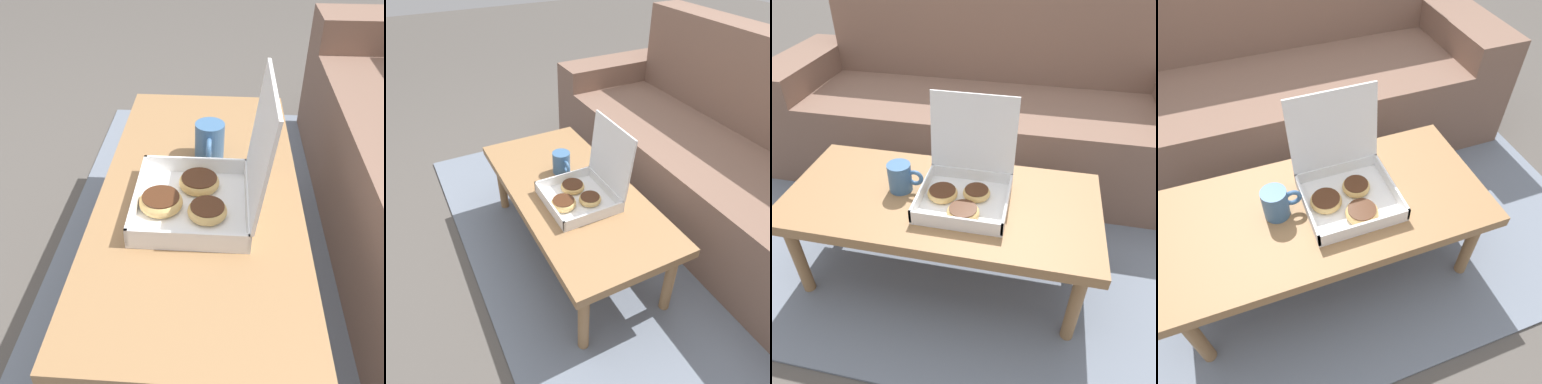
{
  "view_description": "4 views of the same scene",
  "coord_description": "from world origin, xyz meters",
  "views": [
    {
      "loc": [
        0.94,
        -0.04,
        1.1
      ],
      "look_at": [
        0.09,
        -0.1,
        0.44
      ],
      "focal_mm": 42.0,
      "sensor_mm": 36.0,
      "label": 1
    },
    {
      "loc": [
        1.21,
        -0.67,
        1.4
      ],
      "look_at": [
        0.09,
        -0.1,
        0.44
      ],
      "focal_mm": 35.0,
      "sensor_mm": 36.0,
      "label": 2
    },
    {
      "loc": [
        0.29,
        -1.07,
        1.2
      ],
      "look_at": [
        0.09,
        -0.1,
        0.44
      ],
      "focal_mm": 35.0,
      "sensor_mm": 36.0,
      "label": 3
    },
    {
      "loc": [
        -0.19,
        -0.86,
        1.34
      ],
      "look_at": [
        0.09,
        -0.1,
        0.44
      ],
      "focal_mm": 35.0,
      "sensor_mm": 36.0,
      "label": 4
    }
  ],
  "objects": [
    {
      "name": "coffee_mug",
      "position": [
        -0.15,
        -0.06,
        0.44
      ],
      "size": [
        0.13,
        0.08,
        0.11
      ],
      "color": "#3D6693",
      "rests_on": "coffee_table"
    },
    {
      "name": "area_rug",
      "position": [
        0.0,
        0.3,
        0.01
      ],
      "size": [
        2.31,
        1.75,
        0.01
      ],
      "primitive_type": "cube",
      "color": "slate",
      "rests_on": "ground_plane"
    },
    {
      "name": "coffee_table",
      "position": [
        0.0,
        -0.08,
        0.35
      ],
      "size": [
        1.1,
        0.52,
        0.39
      ],
      "color": "#997047",
      "rests_on": "ground_plane"
    },
    {
      "name": "ground_plane",
      "position": [
        0.0,
        0.0,
        0.0
      ],
      "size": [
        12.0,
        12.0,
        0.0
      ],
      "primitive_type": "plane",
      "color": "#514C47"
    },
    {
      "name": "pastry_box",
      "position": [
        0.08,
        -0.07,
        0.45
      ],
      "size": [
        0.3,
        0.31,
        0.33
      ],
      "color": "white",
      "rests_on": "coffee_table"
    },
    {
      "name": "couch",
      "position": [
        0.0,
        0.78,
        0.32
      ],
      "size": [
        2.19,
        0.76,
        0.93
      ],
      "color": "#7A5B4C",
      "rests_on": "ground_plane"
    }
  ]
}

